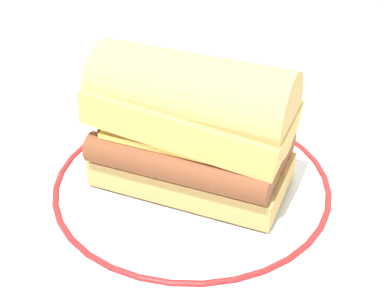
% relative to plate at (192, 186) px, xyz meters
% --- Properties ---
extents(ground_plane, '(1.50, 1.50, 0.00)m').
position_rel_plate_xyz_m(ground_plane, '(-0.02, -0.03, -0.01)').
color(ground_plane, white).
extents(plate, '(0.28, 0.28, 0.01)m').
position_rel_plate_xyz_m(plate, '(0.00, 0.00, 0.00)').
color(plate, white).
rests_on(plate, ground_plane).
extents(sausage_sandwich, '(0.18, 0.12, 0.12)m').
position_rel_plate_xyz_m(sausage_sandwich, '(0.00, 0.00, 0.07)').
color(sausage_sandwich, tan).
rests_on(sausage_sandwich, plate).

